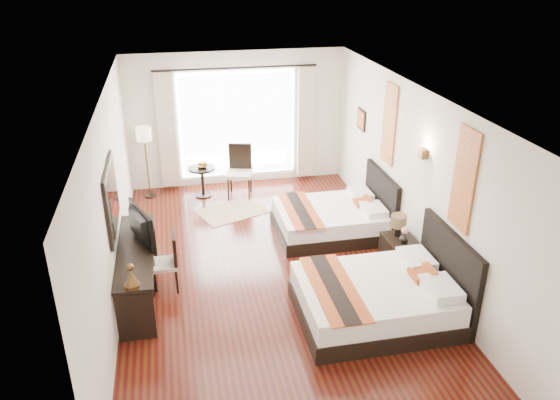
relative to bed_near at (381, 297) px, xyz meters
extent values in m
cube|color=#390A0A|center=(-1.25, 1.43, -0.31)|extent=(4.50, 7.50, 0.01)
cube|color=white|center=(-1.25, 1.43, 2.48)|extent=(4.50, 7.50, 0.02)
cube|color=silver|center=(1.00, 1.43, 1.09)|extent=(0.01, 7.50, 2.80)
cube|color=silver|center=(-3.49, 1.43, 1.09)|extent=(0.01, 7.50, 2.80)
cube|color=silver|center=(-1.25, 5.17, 1.09)|extent=(4.50, 0.01, 2.80)
cube|color=silver|center=(-1.25, -2.32, 1.09)|extent=(4.50, 0.01, 2.80)
cube|color=white|center=(-1.25, 5.16, 0.99)|extent=(2.40, 0.02, 2.20)
cube|color=white|center=(-1.25, 5.10, 0.99)|extent=(2.30, 0.02, 2.10)
cube|color=#C5B699|center=(-2.70, 5.06, 0.97)|extent=(0.35, 0.14, 2.35)
cube|color=#C5B699|center=(0.20, 5.06, 0.97)|extent=(0.35, 0.14, 2.35)
cube|color=maroon|center=(0.98, 0.00, 1.64)|extent=(0.03, 0.50, 1.35)
cube|color=maroon|center=(0.98, 2.49, 1.64)|extent=(0.03, 0.50, 1.35)
cube|color=#4C341B|center=(0.94, 1.11, 1.61)|extent=(0.10, 0.14, 0.14)
cube|color=black|center=(-3.47, 1.24, 1.24)|extent=(0.04, 1.25, 0.95)
cube|color=white|center=(-3.44, 1.24, 1.24)|extent=(0.01, 1.12, 0.82)
cube|color=black|center=(-0.11, 0.00, -0.18)|extent=(2.03, 1.59, 0.25)
cube|color=white|center=(-0.11, 0.00, 0.09)|extent=(1.97, 1.55, 0.30)
cube|color=black|center=(0.95, 0.00, 0.29)|extent=(0.08, 1.59, 1.19)
cube|color=#A2341A|center=(-0.68, 0.00, 0.24)|extent=(0.55, 1.65, 0.02)
cube|color=black|center=(-0.01, 2.49, -0.20)|extent=(1.84, 1.44, 0.22)
cube|color=white|center=(-0.01, 2.49, 0.05)|extent=(1.78, 1.40, 0.27)
cube|color=black|center=(0.95, 2.49, 0.23)|extent=(0.08, 1.44, 1.08)
cube|color=#A2341A|center=(-0.53, 2.49, 0.19)|extent=(0.49, 1.50, 0.02)
cube|color=black|center=(0.73, 1.11, -0.04)|extent=(0.46, 0.57, 0.55)
cylinder|color=black|center=(0.72, 1.21, 0.29)|extent=(0.10, 0.10, 0.21)
cylinder|color=#41351F|center=(0.72, 1.21, 0.49)|extent=(0.25, 0.25, 0.19)
imported|color=black|center=(0.73, 0.99, 0.26)|extent=(0.16, 0.16, 0.15)
cube|color=black|center=(-3.24, 1.24, 0.07)|extent=(0.50, 2.20, 0.76)
imported|color=black|center=(-3.22, 1.40, 0.71)|extent=(0.43, 0.89, 0.52)
cube|color=#C0B194|center=(-2.88, 1.29, 0.10)|extent=(0.43, 0.43, 0.06)
cube|color=black|center=(-2.70, 1.29, 0.35)|extent=(0.06, 0.39, 0.46)
cylinder|color=black|center=(-3.14, 4.75, -0.30)|extent=(0.22, 0.22, 0.03)
cylinder|color=#4C341B|center=(-3.14, 4.75, 0.34)|extent=(0.03, 0.03, 1.25)
cylinder|color=beige|center=(-3.14, 4.75, 1.03)|extent=(0.30, 0.30, 0.26)
cylinder|color=black|center=(-2.07, 4.57, 0.01)|extent=(0.54, 0.54, 0.63)
imported|color=#473119|center=(-2.06, 4.54, 0.35)|extent=(0.26, 0.26, 0.06)
cube|color=#C0B194|center=(-1.33, 4.42, 0.18)|extent=(0.60, 0.60, 0.07)
cube|color=black|center=(-1.27, 4.63, 0.48)|extent=(0.46, 0.16, 0.55)
cube|color=#9E7D5E|center=(-1.58, 3.70, -0.30)|extent=(1.47, 1.25, 0.01)
camera|label=1|loc=(-2.59, -5.78, 4.28)|focal=35.00mm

